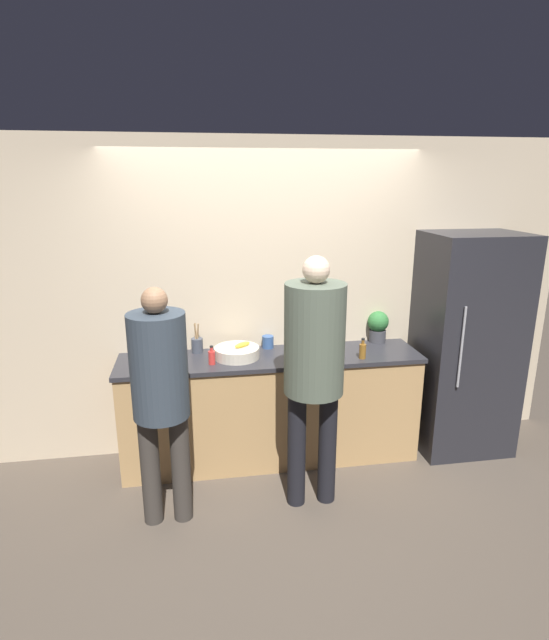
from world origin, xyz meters
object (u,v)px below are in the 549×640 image
object	(u,v)px
utensil_crock	(197,345)
person_center	(314,357)
bottle_red	(212,357)
potted_plant	(378,325)
refrigerator	(466,344)
bottle_dark	(335,345)
fruit_bowl	(237,352)
person_left	(160,387)
cup_blue	(268,342)
bottle_amber	(363,350)

from	to	relation	value
utensil_crock	person_center	bearing A→B (deg)	-46.65
person_center	utensil_crock	xyz separation A→B (m)	(-0.78, 0.82, -0.14)
bottle_red	potted_plant	size ratio (longest dim) A/B	0.54
potted_plant	bottle_red	bearing A→B (deg)	-167.53
refrigerator	bottle_dark	distance (m)	1.16
fruit_bowl	utensil_crock	world-z (taller)	utensil_crock
potted_plant	utensil_crock	bearing A→B (deg)	-179.08
fruit_bowl	utensil_crock	xyz separation A→B (m)	(-0.31, 0.18, 0.02)
refrigerator	utensil_crock	xyz separation A→B (m)	(-2.24, 0.23, 0.04)
person_left	bottle_dark	world-z (taller)	person_left
bottle_red	cup_blue	xyz separation A→B (m)	(0.48, 0.31, -0.01)
bottle_dark	potted_plant	size ratio (longest dim) A/B	0.94
fruit_bowl	bottle_red	size ratio (longest dim) A/B	2.40
refrigerator	fruit_bowl	distance (m)	1.93
fruit_bowl	cup_blue	xyz separation A→B (m)	(0.28, 0.20, 0.01)
person_center	potted_plant	distance (m)	1.15
person_left	bottle_amber	bearing A→B (deg)	18.32
utensil_crock	bottle_amber	size ratio (longest dim) A/B	1.47
bottle_amber	utensil_crock	bearing A→B (deg)	164.46
person_center	bottle_dark	size ratio (longest dim) A/B	7.08
bottle_dark	cup_blue	bearing A→B (deg)	147.25
refrigerator	potted_plant	distance (m)	0.74
person_center	bottle_red	world-z (taller)	person_center
utensil_crock	bottle_red	xyz separation A→B (m)	(0.11, -0.29, -0.01)
bottle_amber	fruit_bowl	bearing A→B (deg)	169.85
bottle_dark	potted_plant	bearing A→B (deg)	34.51
potted_plant	person_left	bearing A→B (deg)	-153.66
person_left	fruit_bowl	distance (m)	0.88
utensil_crock	fruit_bowl	bearing A→B (deg)	-30.57
person_left	person_center	distance (m)	1.03
fruit_bowl	potted_plant	distance (m)	1.26
person_center	fruit_bowl	distance (m)	0.81
fruit_bowl	utensil_crock	distance (m)	0.36
person_left	utensil_crock	xyz separation A→B (m)	(0.24, 0.86, -0.02)
person_center	fruit_bowl	size ratio (longest dim) A/B	5.08
fruit_bowl	bottle_amber	distance (m)	0.99
refrigerator	fruit_bowl	world-z (taller)	refrigerator
fruit_bowl	bottle_red	xyz separation A→B (m)	(-0.20, -0.11, 0.01)
person_left	bottle_red	xyz separation A→B (m)	(0.35, 0.57, -0.02)
person_center	utensil_crock	bearing A→B (deg)	133.35
refrigerator	bottle_red	world-z (taller)	refrigerator
person_center	bottle_red	distance (m)	0.87
person_center	utensil_crock	size ratio (longest dim) A/B	7.39
refrigerator	person_left	bearing A→B (deg)	-165.64
person_left	potted_plant	bearing A→B (deg)	26.34
person_center	cup_blue	distance (m)	0.87
person_left	potted_plant	size ratio (longest dim) A/B	6.05
cup_blue	person_center	bearing A→B (deg)	-77.18
bottle_amber	bottle_dark	distance (m)	0.22
refrigerator	utensil_crock	size ratio (longest dim) A/B	7.63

